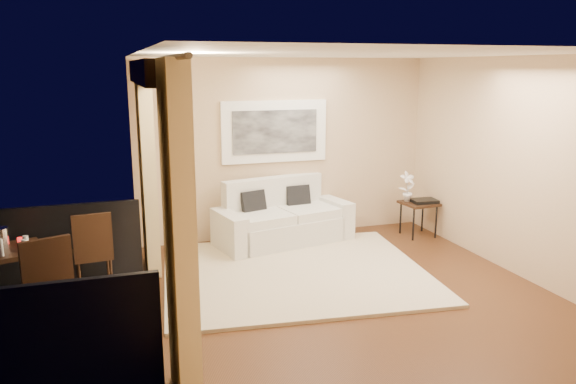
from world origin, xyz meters
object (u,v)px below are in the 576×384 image
balcony_chair_far (93,247)px  balcony_chair_near (52,287)px  sofa (281,221)px  orchid (407,187)px  side_table (419,206)px  ice_bucket (0,237)px  bistro_table (11,257)px

balcony_chair_far → balcony_chair_near: (-0.34, -1.23, 0.04)m
sofa → orchid: bearing=-18.0°
side_table → sofa: bearing=171.7°
balcony_chair_near → ice_bucket: bearing=98.9°
side_table → balcony_chair_far: 4.81m
bistro_table → balcony_chair_far: balcony_chair_far is taller
sofa → bistro_table: sofa is taller
balcony_chair_near → orchid: bearing=4.8°
balcony_chair_far → ice_bucket: bearing=5.6°
balcony_chair_near → bistro_table: bearing=97.0°
orchid → ice_bucket: 5.60m
orchid → balcony_chair_near: bearing=-155.8°
orchid → bistro_table: orchid is taller
sofa → side_table: (2.12, -0.31, 0.14)m
sofa → balcony_chair_near: size_ratio=2.02×
sofa → side_table: sofa is taller
balcony_chair_far → ice_bucket: balcony_chair_far is taller
orchid → balcony_chair_near: balcony_chair_near is taller
orchid → balcony_chair_far: bearing=-167.9°
bistro_table → balcony_chair_near: balcony_chair_near is taller
bistro_table → sofa: bearing=23.7°
sofa → ice_bucket: size_ratio=10.56×
bistro_table → ice_bucket: 0.25m
sofa → balcony_chair_near: (-2.95, -2.42, 0.27)m
sofa → ice_bucket: sofa is taller
side_table → bistro_table: size_ratio=0.70×
ice_bucket → balcony_chair_far: bearing=11.2°
side_table → balcony_chair_far: balcony_chair_far is taller
ice_bucket → bistro_table: bearing=-49.9°
balcony_chair_near → ice_bucket: 1.21m
sofa → ice_bucket: (-3.51, -1.37, 0.49)m
bistro_table → ice_bucket: (-0.11, 0.13, 0.18)m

